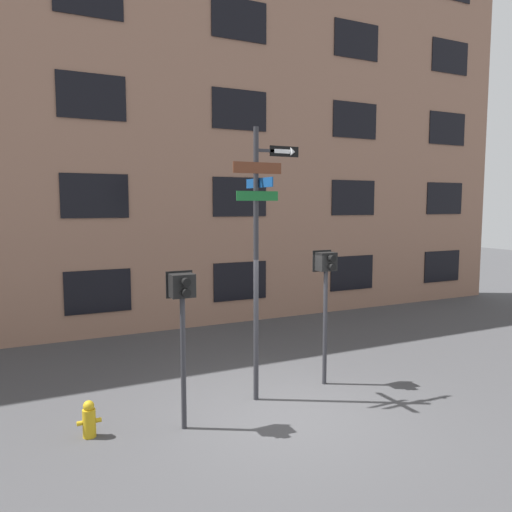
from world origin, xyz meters
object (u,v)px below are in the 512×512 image
(street_sign_pole, at_px, (259,240))
(pedestrian_signal_left, at_px, (182,305))
(fire_hydrant, at_px, (89,419))
(pedestrian_signal_right, at_px, (326,280))

(street_sign_pole, distance_m, pedestrian_signal_left, 1.88)
(pedestrian_signal_left, relative_size, fire_hydrant, 4.37)
(pedestrian_signal_left, relative_size, pedestrian_signal_right, 0.95)
(fire_hydrant, bearing_deg, pedestrian_signal_right, 4.11)
(street_sign_pole, relative_size, pedestrian_signal_left, 1.94)
(pedestrian_signal_right, relative_size, fire_hydrant, 4.62)
(street_sign_pole, distance_m, pedestrian_signal_right, 1.67)
(pedestrian_signal_left, bearing_deg, pedestrian_signal_right, 12.35)
(street_sign_pole, height_order, pedestrian_signal_left, street_sign_pole)
(fire_hydrant, bearing_deg, pedestrian_signal_left, -14.37)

